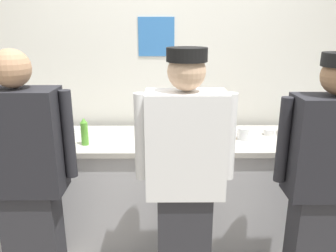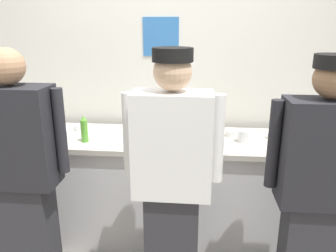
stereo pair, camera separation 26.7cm
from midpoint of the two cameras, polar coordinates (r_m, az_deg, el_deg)
name	(u,v)px [view 1 (the left image)]	position (r m, az deg, el deg)	size (l,w,h in m)	color
wall_back	(165,70)	(3.01, -3.04, 9.61)	(4.97, 0.11, 2.79)	silver
prep_counter	(166,188)	(2.85, -3.15, -10.72)	(3.17, 0.67, 0.91)	silver
chef_near_left	(26,179)	(2.27, -26.34, -8.28)	(0.61, 0.24, 1.66)	#2D2D33
chef_center	(185,178)	(2.03, -0.90, -9.04)	(0.60, 0.24, 1.67)	#2D2D33
chef_far_right	(324,181)	(2.19, 22.11, -8.80)	(0.60, 0.24, 1.64)	#2D2D33
plate_stack_front	(55,139)	(2.70, -21.53, -2.14)	(0.19, 0.19, 0.08)	white
mixing_bowl_steel	(305,130)	(2.87, 20.02, -0.66)	(0.37, 0.37, 0.10)	#B7BABF
sheet_tray	(168,137)	(2.66, -2.88, -1.89)	(0.46, 0.29, 0.02)	#B7BABF
squeeze_bottle_primary	(84,132)	(2.60, -17.07, -1.03)	(0.05, 0.05, 0.21)	#56A333
squeeze_bottle_secondary	(204,123)	(2.73, 3.44, 0.44)	(0.06, 0.06, 0.19)	orange
ramekin_yellow_sauce	(231,131)	(2.77, 8.03, -0.92)	(0.11, 0.11, 0.05)	white
ramekin_red_sauce	(269,132)	(2.82, 14.37, -0.99)	(0.08, 0.08, 0.05)	white
ramekin_green_sauce	(75,130)	(2.92, -18.19, -0.72)	(0.09, 0.09, 0.05)	white
deli_cup	(243,134)	(2.66, 9.98, -1.33)	(0.09, 0.09, 0.09)	white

